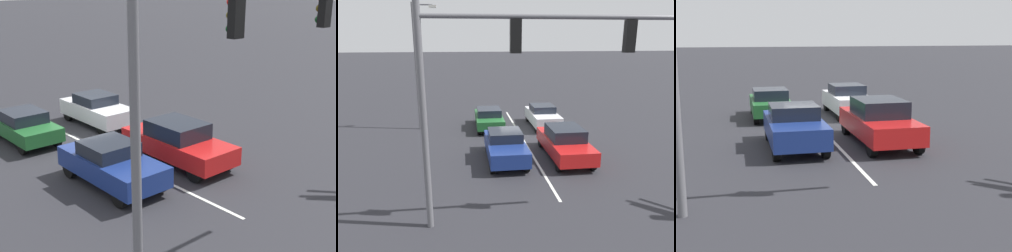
{
  "view_description": "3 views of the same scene",
  "coord_description": "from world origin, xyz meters",
  "views": [
    {
      "loc": [
        9.66,
        16.77,
        6.74
      ],
      "look_at": [
        -1.36,
        4.22,
        1.38
      ],
      "focal_mm": 50.0,
      "sensor_mm": 36.0,
      "label": 1
    },
    {
      "loc": [
        3.45,
        19.75,
        5.93
      ],
      "look_at": [
        1.39,
        4.08,
        1.62
      ],
      "focal_mm": 35.0,
      "sensor_mm": 36.0,
      "label": 2
    },
    {
      "loc": [
        3.48,
        20.15,
        3.86
      ],
      "look_at": [
        0.28,
        6.8,
        1.14
      ],
      "focal_mm": 50.0,
      "sensor_mm": 36.0,
      "label": 3
    }
  ],
  "objects": [
    {
      "name": "ground_plane",
      "position": [
        0.0,
        0.0,
        0.0
      ],
      "size": [
        240.0,
        240.0,
        0.0
      ],
      "primitive_type": "plane",
      "color": "#28282D"
    },
    {
      "name": "car_navy_midlane_front",
      "position": [
        1.49,
        4.6,
        0.76
      ],
      "size": [
        1.81,
        4.15,
        1.49
      ],
      "color": "navy",
      "rests_on": "ground_plane"
    },
    {
      "name": "car_silver_leftlane_second",
      "position": [
        -1.86,
        -1.44,
        0.75
      ],
      "size": [
        1.71,
        4.07,
        1.47
      ],
      "color": "silver",
      "rests_on": "ground_plane"
    },
    {
      "name": "car_red_leftlane_front",
      "position": [
        -1.54,
        4.57,
        0.81
      ],
      "size": [
        1.84,
        4.66,
        1.59
      ],
      "color": "red",
      "rests_on": "ground_plane"
    },
    {
      "name": "traffic_signal_gantry",
      "position": [
        2.19,
        10.12,
        4.99
      ],
      "size": [
        8.65,
        0.37,
        6.89
      ],
      "color": "slate",
      "rests_on": "ground_plane"
    },
    {
      "name": "car_darkgreen_midlane_second",
      "position": [
        1.81,
        -1.47,
        0.71
      ],
      "size": [
        1.73,
        4.04,
        1.37
      ],
      "color": "#1E5928",
      "rests_on": "ground_plane"
    },
    {
      "name": "lane_stripe_left_divider",
      "position": [
        0.0,
        1.56,
        0.01
      ],
      "size": [
        0.12,
        15.13,
        0.01
      ],
      "primitive_type": "cube",
      "color": "silver",
      "rests_on": "ground_plane"
    }
  ]
}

